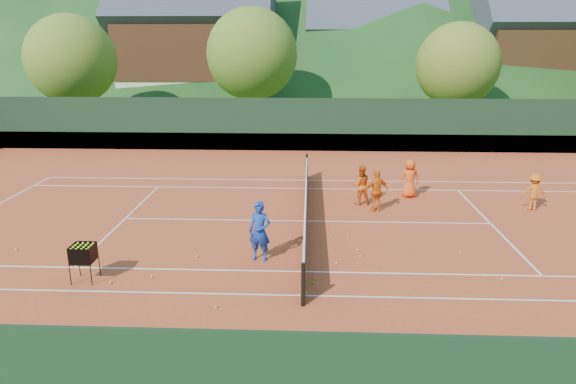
{
  "coord_description": "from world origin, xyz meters",
  "views": [
    {
      "loc": [
        0.11,
        -16.94,
        6.08
      ],
      "look_at": [
        -0.61,
        0.0,
        1.07
      ],
      "focal_mm": 32.0,
      "sensor_mm": 36.0,
      "label": 1
    }
  ],
  "objects_px": {
    "tennis_net": "(305,207)",
    "chalet_right": "(540,51)",
    "chalet_mid": "(372,53)",
    "coach": "(260,231)",
    "chalet_left": "(197,46)",
    "ball_hopper": "(83,254)",
    "student_c": "(410,178)",
    "student_b": "(377,191)",
    "student_d": "(534,192)",
    "student_a": "(361,185)"
  },
  "relations": [
    {
      "from": "student_a",
      "to": "chalet_right",
      "type": "relative_size",
      "value": 0.13
    },
    {
      "from": "chalet_mid",
      "to": "chalet_right",
      "type": "distance_m",
      "value": 14.56
    },
    {
      "from": "ball_hopper",
      "to": "chalet_mid",
      "type": "relative_size",
      "value": 0.08
    },
    {
      "from": "student_c",
      "to": "student_d",
      "type": "height_order",
      "value": "student_c"
    },
    {
      "from": "student_b",
      "to": "tennis_net",
      "type": "bearing_deg",
      "value": 4.33
    },
    {
      "from": "ball_hopper",
      "to": "chalet_right",
      "type": "relative_size",
      "value": 0.08
    },
    {
      "from": "student_c",
      "to": "student_d",
      "type": "distance_m",
      "value": 4.53
    },
    {
      "from": "tennis_net",
      "to": "coach",
      "type": "bearing_deg",
      "value": -110.69
    },
    {
      "from": "student_a",
      "to": "student_b",
      "type": "height_order",
      "value": "student_b"
    },
    {
      "from": "student_d",
      "to": "chalet_left",
      "type": "relative_size",
      "value": 0.1
    },
    {
      "from": "coach",
      "to": "student_a",
      "type": "height_order",
      "value": "coach"
    },
    {
      "from": "coach",
      "to": "ball_hopper",
      "type": "distance_m",
      "value": 4.71
    },
    {
      "from": "student_c",
      "to": "ball_hopper",
      "type": "xyz_separation_m",
      "value": [
        -9.87,
        -7.96,
        -0.03
      ]
    },
    {
      "from": "coach",
      "to": "chalet_left",
      "type": "bearing_deg",
      "value": 117.49
    },
    {
      "from": "student_c",
      "to": "ball_hopper",
      "type": "relative_size",
      "value": 1.56
    },
    {
      "from": "student_a",
      "to": "student_b",
      "type": "distance_m",
      "value": 0.99
    },
    {
      "from": "student_b",
      "to": "ball_hopper",
      "type": "distance_m",
      "value": 10.32
    },
    {
      "from": "tennis_net",
      "to": "chalet_right",
      "type": "height_order",
      "value": "chalet_right"
    },
    {
      "from": "chalet_right",
      "to": "student_c",
      "type": "bearing_deg",
      "value": -120.5
    },
    {
      "from": "student_a",
      "to": "chalet_left",
      "type": "relative_size",
      "value": 0.11
    },
    {
      "from": "coach",
      "to": "ball_hopper",
      "type": "relative_size",
      "value": 1.75
    },
    {
      "from": "student_b",
      "to": "chalet_right",
      "type": "bearing_deg",
      "value": -141.78
    },
    {
      "from": "tennis_net",
      "to": "chalet_mid",
      "type": "bearing_deg",
      "value": 79.99
    },
    {
      "from": "student_c",
      "to": "chalet_right",
      "type": "distance_m",
      "value": 31.56
    },
    {
      "from": "coach",
      "to": "chalet_mid",
      "type": "bearing_deg",
      "value": 91.81
    },
    {
      "from": "chalet_left",
      "to": "chalet_right",
      "type": "relative_size",
      "value": 1.16
    },
    {
      "from": "student_d",
      "to": "ball_hopper",
      "type": "relative_size",
      "value": 1.4
    },
    {
      "from": "tennis_net",
      "to": "chalet_left",
      "type": "distance_m",
      "value": 32.04
    },
    {
      "from": "tennis_net",
      "to": "student_b",
      "type": "bearing_deg",
      "value": 24.96
    },
    {
      "from": "student_a",
      "to": "student_c",
      "type": "distance_m",
      "value": 2.29
    },
    {
      "from": "chalet_left",
      "to": "chalet_mid",
      "type": "height_order",
      "value": "chalet_left"
    },
    {
      "from": "chalet_right",
      "to": "ball_hopper",
      "type": "bearing_deg",
      "value": -126.41
    },
    {
      "from": "student_b",
      "to": "student_c",
      "type": "relative_size",
      "value": 1.01
    },
    {
      "from": "student_a",
      "to": "student_b",
      "type": "bearing_deg",
      "value": 111.5
    },
    {
      "from": "student_a",
      "to": "tennis_net",
      "type": "xyz_separation_m",
      "value": [
        -2.09,
        -2.06,
        -0.26
      ]
    },
    {
      "from": "student_a",
      "to": "student_d",
      "type": "xyz_separation_m",
      "value": [
        6.32,
        -0.5,
        -0.06
      ]
    },
    {
      "from": "coach",
      "to": "student_d",
      "type": "relative_size",
      "value": 1.25
    },
    {
      "from": "chalet_mid",
      "to": "chalet_right",
      "type": "xyz_separation_m",
      "value": [
        14.0,
        -4.0,
        0.27
      ]
    },
    {
      "from": "student_c",
      "to": "chalet_mid",
      "type": "xyz_separation_m",
      "value": [
        1.86,
        30.92,
        4.19
      ]
    },
    {
      "from": "student_b",
      "to": "chalet_right",
      "type": "xyz_separation_m",
      "value": [
        17.4,
        28.79,
        4.45
      ]
    },
    {
      "from": "chalet_right",
      "to": "coach",
      "type": "bearing_deg",
      "value": -122.52
    },
    {
      "from": "student_c",
      "to": "tennis_net",
      "type": "height_order",
      "value": "student_c"
    },
    {
      "from": "student_c",
      "to": "chalet_left",
      "type": "distance_m",
      "value": 30.79
    },
    {
      "from": "ball_hopper",
      "to": "chalet_left",
      "type": "distance_m",
      "value": 35.48
    },
    {
      "from": "coach",
      "to": "chalet_right",
      "type": "relative_size",
      "value": 0.15
    },
    {
      "from": "student_d",
      "to": "tennis_net",
      "type": "bearing_deg",
      "value": 16.15
    },
    {
      "from": "tennis_net",
      "to": "student_d",
      "type": "bearing_deg",
      "value": 10.51
    },
    {
      "from": "student_c",
      "to": "chalet_mid",
      "type": "height_order",
      "value": "chalet_mid"
    },
    {
      "from": "tennis_net",
      "to": "chalet_right",
      "type": "relative_size",
      "value": 1.01
    },
    {
      "from": "coach",
      "to": "student_c",
      "type": "bearing_deg",
      "value": 62.79
    }
  ]
}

